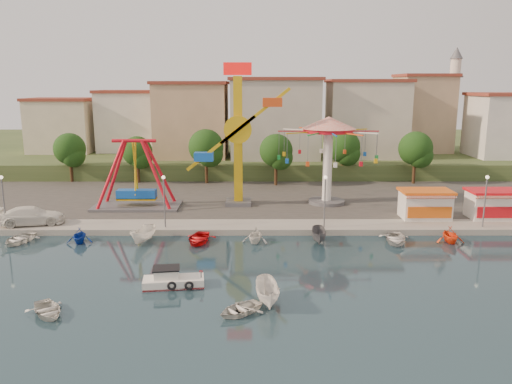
{
  "coord_description": "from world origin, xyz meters",
  "views": [
    {
      "loc": [
        1.06,
        -35.34,
        14.67
      ],
      "look_at": [
        1.14,
        14.0,
        4.0
      ],
      "focal_mm": 35.0,
      "sensor_mm": 36.0,
      "label": 1
    }
  ],
  "objects_px": {
    "kamikaze_tower": "(242,140)",
    "van": "(32,216)",
    "wave_swinger": "(328,141)",
    "rowboat_a": "(47,310)",
    "skiff": "(268,293)",
    "pirate_ship_ride": "(136,175)",
    "cabin_motorboat": "(172,281)"
  },
  "relations": [
    {
      "from": "kamikaze_tower",
      "to": "rowboat_a",
      "type": "xyz_separation_m",
      "value": [
        -11.92,
        -27.8,
        -8.06
      ]
    },
    {
      "from": "wave_swinger",
      "to": "skiff",
      "type": "distance_m",
      "value": 29.07
    },
    {
      "from": "wave_swinger",
      "to": "van",
      "type": "height_order",
      "value": "wave_swinger"
    },
    {
      "from": "van",
      "to": "kamikaze_tower",
      "type": "bearing_deg",
      "value": -81.6
    },
    {
      "from": "pirate_ship_ride",
      "to": "rowboat_a",
      "type": "height_order",
      "value": "pirate_ship_ride"
    },
    {
      "from": "pirate_ship_ride",
      "to": "van",
      "type": "distance_m",
      "value": 11.99
    },
    {
      "from": "rowboat_a",
      "to": "van",
      "type": "xyz_separation_m",
      "value": [
        -9.39,
        19.35,
        1.18
      ]
    },
    {
      "from": "pirate_ship_ride",
      "to": "van",
      "type": "relative_size",
      "value": 1.57
    },
    {
      "from": "kamikaze_tower",
      "to": "rowboat_a",
      "type": "bearing_deg",
      "value": -113.21
    },
    {
      "from": "wave_swinger",
      "to": "cabin_motorboat",
      "type": "bearing_deg",
      "value": -121.7
    },
    {
      "from": "pirate_ship_ride",
      "to": "skiff",
      "type": "xyz_separation_m",
      "value": [
        14.66,
        -24.99,
        -3.6
      ]
    },
    {
      "from": "skiff",
      "to": "van",
      "type": "relative_size",
      "value": 0.65
    },
    {
      "from": "rowboat_a",
      "to": "cabin_motorboat",
      "type": "bearing_deg",
      "value": -2.75
    },
    {
      "from": "kamikaze_tower",
      "to": "wave_swinger",
      "type": "bearing_deg",
      "value": 4.77
    },
    {
      "from": "kamikaze_tower",
      "to": "rowboat_a",
      "type": "relative_size",
      "value": 4.96
    },
    {
      "from": "wave_swinger",
      "to": "rowboat_a",
      "type": "xyz_separation_m",
      "value": [
        -22.11,
        -28.65,
        -7.85
      ]
    },
    {
      "from": "wave_swinger",
      "to": "skiff",
      "type": "height_order",
      "value": "wave_swinger"
    },
    {
      "from": "kamikaze_tower",
      "to": "cabin_motorboat",
      "type": "height_order",
      "value": "kamikaze_tower"
    },
    {
      "from": "kamikaze_tower",
      "to": "van",
      "type": "height_order",
      "value": "kamikaze_tower"
    },
    {
      "from": "pirate_ship_ride",
      "to": "skiff",
      "type": "distance_m",
      "value": 29.19
    },
    {
      "from": "pirate_ship_ride",
      "to": "skiff",
      "type": "bearing_deg",
      "value": -59.6
    },
    {
      "from": "wave_swinger",
      "to": "van",
      "type": "relative_size",
      "value": 1.82
    },
    {
      "from": "wave_swinger",
      "to": "pirate_ship_ride",
      "type": "bearing_deg",
      "value": -174.8
    },
    {
      "from": "pirate_ship_ride",
      "to": "wave_swinger",
      "type": "height_order",
      "value": "wave_swinger"
    },
    {
      "from": "kamikaze_tower",
      "to": "skiff",
      "type": "xyz_separation_m",
      "value": [
        2.44,
        -26.17,
        -7.61
      ]
    },
    {
      "from": "skiff",
      "to": "van",
      "type": "distance_m",
      "value": 29.64
    },
    {
      "from": "kamikaze_tower",
      "to": "skiff",
      "type": "height_order",
      "value": "kamikaze_tower"
    },
    {
      "from": "wave_swinger",
      "to": "rowboat_a",
      "type": "distance_m",
      "value": 37.04
    },
    {
      "from": "wave_swinger",
      "to": "cabin_motorboat",
      "type": "relative_size",
      "value": 2.5
    },
    {
      "from": "cabin_motorboat",
      "to": "rowboat_a",
      "type": "height_order",
      "value": "cabin_motorboat"
    },
    {
      "from": "kamikaze_tower",
      "to": "rowboat_a",
      "type": "distance_m",
      "value": 31.31
    },
    {
      "from": "rowboat_a",
      "to": "skiff",
      "type": "bearing_deg",
      "value": -29.06
    }
  ]
}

